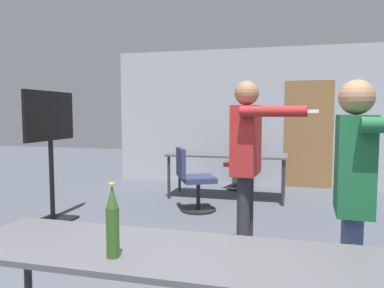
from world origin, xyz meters
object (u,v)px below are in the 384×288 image
at_px(office_chair_far_right, 193,181).
at_px(office_chair_mid_tucked, 241,165).
at_px(tv_screen, 50,142).
at_px(person_right_polo, 247,152).
at_px(beer_bottle, 113,222).
at_px(person_center_tall, 356,181).

relative_size(office_chair_far_right, office_chair_mid_tucked, 1.00).
height_order(tv_screen, person_right_polo, person_right_polo).
bearing_deg(person_right_polo, tv_screen, -96.87).
xyz_separation_m(office_chair_far_right, beer_bottle, (0.55, -3.63, 0.48)).
bearing_deg(tv_screen, person_center_tall, -115.70).
height_order(tv_screen, office_chair_far_right, tv_screen).
xyz_separation_m(person_center_tall, office_chair_mid_tucked, (-1.31, 4.52, -0.57)).
height_order(tv_screen, beer_bottle, tv_screen).
distance_m(person_right_polo, office_chair_far_right, 1.99).
xyz_separation_m(tv_screen, person_right_polo, (2.61, -0.60, 0.01)).
relative_size(tv_screen, person_center_tall, 1.04).
xyz_separation_m(person_center_tall, beer_bottle, (-1.23, -0.96, -0.09)).
height_order(tv_screen, office_chair_mid_tucked, tv_screen).
xyz_separation_m(office_chair_mid_tucked, beer_bottle, (0.09, -5.48, 0.48)).
relative_size(person_center_tall, office_chair_far_right, 1.77).
distance_m(person_center_tall, office_chair_mid_tucked, 4.74).
bearing_deg(person_right_polo, office_chair_far_right, -143.32).
relative_size(tv_screen, person_right_polo, 0.98).
relative_size(person_center_tall, office_chair_mid_tucked, 1.77).
bearing_deg(office_chair_mid_tucked, tv_screen, 68.70).
bearing_deg(office_chair_far_right, tv_screen, -85.25).
distance_m(person_center_tall, office_chair_far_right, 3.26).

